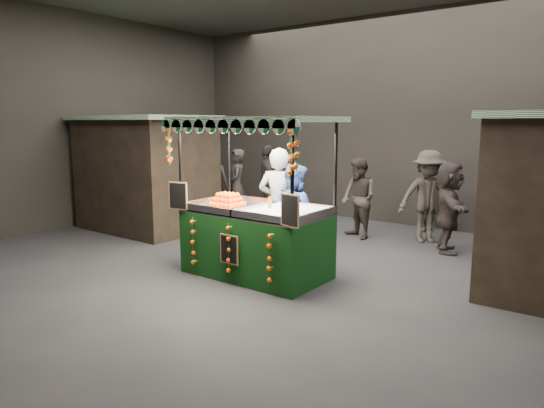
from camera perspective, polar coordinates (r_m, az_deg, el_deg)
The scene contains 14 objects.
ground at distance 8.23m, azimuth 0.11°, elevation -7.88°, with size 12.00×12.00×0.00m, color black.
market_hall at distance 7.91m, azimuth 0.11°, elevation 16.21°, with size 12.10×10.10×5.05m.
neighbour_stall_left at distance 11.72m, azimuth -14.34°, elevation 3.57°, with size 3.00×2.20×2.60m.
juice_stall at distance 7.85m, azimuth -1.95°, elevation -2.80°, with size 2.62×1.54×2.54m.
vendor_grey at distance 8.62m, azimuth 0.80°, elevation -0.17°, with size 0.86×0.70×2.02m.
vendor_blue at distance 8.35m, azimuth 2.71°, elevation -1.34°, with size 1.06×0.97×1.78m.
shopper_0 at distance 10.56m, azimuth 2.34°, elevation 0.54°, with size 0.61×0.42×1.63m.
shopper_1 at distance 10.56m, azimuth 10.00°, elevation 0.64°, with size 1.05×0.98×1.72m.
shopper_2 at distance 12.48m, azimuth -0.46°, elevation 2.51°, with size 1.13×1.08×1.88m.
shopper_3 at distance 10.55m, azimuth 17.60°, elevation 0.82°, with size 1.38×1.34×1.90m.
shopper_4 at distance 13.08m, azimuth -6.93°, elevation 2.75°, with size 1.05×0.83×1.88m.
shopper_5 at distance 9.87m, azimuth 19.83°, elevation -0.36°, with size 1.10×1.68×1.73m.
shopper_6 at distance 11.65m, azimuth 17.57°, elevation 0.68°, with size 0.42×0.59×1.52m.
shopper_7 at distance 11.99m, azimuth -4.13°, elevation 2.03°, with size 0.76×0.78×1.81m.
Camera 1 is at (4.71, -6.28, 2.45)m, focal length 32.48 mm.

